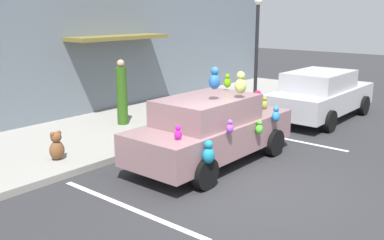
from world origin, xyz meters
The scene contains 10 objects.
ground_plane centered at (0.00, 0.00, 0.00)m, with size 60.00×60.00×0.00m, color #2D2D30.
sidewalk centered at (0.00, 5.00, 0.07)m, with size 24.00×4.00×0.15m, color gray.
storefront_building centered at (0.03, 7.14, 3.19)m, with size 24.00×1.25×6.40m.
parking_stripe_front centered at (3.56, 1.00, 0.00)m, with size 0.12×3.60×0.01m, color silver.
parking_stripe_rear centered at (-2.06, 1.00, 0.00)m, with size 0.12×3.60×0.01m, color silver.
plush_covered_car centered at (0.74, 1.31, 0.80)m, with size 4.30×1.99×2.25m.
parked_sedan_behind centered at (6.33, 1.21, 0.79)m, with size 4.53×2.01×1.54m.
teddy_bear_on_sidewalk centered at (-1.62, 3.82, 0.45)m, with size 0.34×0.29×0.66m.
street_lamp_post centered at (6.12, 3.50, 2.43)m, with size 0.28×0.28×3.70m.
pedestrian_by_lamp centered at (1.44, 5.11, 1.04)m, with size 0.31×0.31×1.89m.
Camera 1 is at (-6.76, -4.37, 3.34)m, focal length 40.68 mm.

